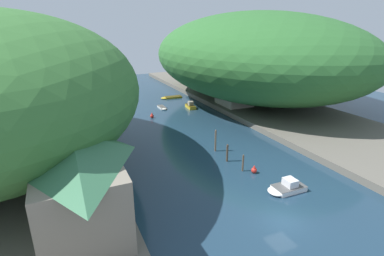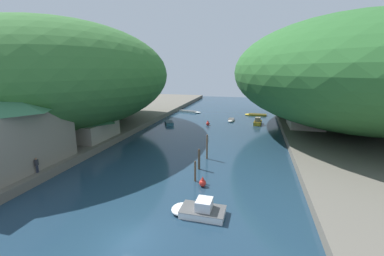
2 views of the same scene
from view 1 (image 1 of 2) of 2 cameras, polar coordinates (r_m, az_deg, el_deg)
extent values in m
plane|color=#1E384C|center=(55.22, -3.67, -0.20)|extent=(130.00, 130.00, 0.00)
cube|color=#666056|center=(52.27, -29.59, -3.35)|extent=(22.00, 120.00, 1.00)
cube|color=#666056|center=(67.25, 16.16, 3.08)|extent=(22.00, 120.00, 1.00)
ellipsoid|color=#2D662D|center=(74.82, 11.85, 13.31)|extent=(43.71, 61.19, 20.27)
cube|color=gray|center=(29.15, -20.62, -10.99)|extent=(6.88, 12.78, 6.52)
pyramid|color=#38704C|center=(27.33, -21.67, -3.12)|extent=(7.43, 13.80, 2.10)
cube|color=gray|center=(42.06, -21.06, -4.52)|extent=(5.96, 8.00, 2.63)
pyramid|color=#38704C|center=(41.33, -21.39, -1.94)|extent=(6.43, 8.64, 1.41)
cube|color=#B2A899|center=(68.53, 8.00, 5.61)|extent=(5.98, 7.34, 2.84)
pyramid|color=brown|center=(68.03, 8.09, 7.51)|extent=(6.45, 7.93, 1.79)
cube|color=white|center=(75.11, -17.31, 4.38)|extent=(5.38, 2.99, 0.41)
ellipsoid|color=white|center=(74.68, -15.35, 4.49)|extent=(2.90, 2.14, 0.41)
cube|color=#525252|center=(75.06, -17.32, 4.54)|extent=(5.49, 3.05, 0.03)
cube|color=white|center=(37.17, 17.94, -10.84)|extent=(3.68, 2.22, 0.57)
ellipsoid|color=white|center=(36.10, 15.70, -11.55)|extent=(1.86, 2.08, 0.57)
cube|color=#525252|center=(37.02, 17.99, -10.44)|extent=(3.75, 2.27, 0.03)
cube|color=silver|center=(36.89, 18.19, -9.82)|extent=(1.30, 1.53, 0.88)
cube|color=gold|center=(68.85, -0.28, 4.08)|extent=(1.83, 3.62, 0.69)
ellipsoid|color=gold|center=(70.45, -0.75, 4.43)|extent=(1.60, 1.87, 0.69)
cube|color=#4C3E0E|center=(68.76, -0.28, 4.37)|extent=(1.86, 3.69, 0.03)
cube|color=#9E937F|center=(68.55, -0.25, 4.71)|extent=(1.17, 1.31, 0.92)
cube|color=teal|center=(59.36, -15.10, 0.88)|extent=(3.02, 3.94, 0.64)
ellipsoid|color=teal|center=(60.78, -16.12, 1.21)|extent=(2.13, 2.28, 0.64)
cube|color=#132A33|center=(59.26, -15.12, 1.19)|extent=(3.08, 4.01, 0.03)
cube|color=gold|center=(78.81, -3.63, 5.88)|extent=(4.41, 2.16, 0.38)
ellipsoid|color=gold|center=(78.16, -5.14, 5.73)|extent=(2.24, 1.98, 0.38)
cube|color=#4C3E0E|center=(78.76, -3.63, 6.02)|extent=(4.50, 2.20, 0.03)
cube|color=silver|center=(69.24, -5.77, 3.96)|extent=(1.29, 2.93, 0.42)
ellipsoid|color=silver|center=(67.92, -5.35, 3.67)|extent=(1.21, 1.47, 0.42)
cube|color=#504E4A|center=(69.18, -5.78, 4.13)|extent=(1.32, 2.99, 0.03)
cylinder|color=brown|center=(39.86, 9.68, -6.66)|extent=(0.22, 0.22, 2.21)
sphere|color=brown|center=(39.38, 9.77, -5.16)|extent=(0.20, 0.20, 0.20)
cylinder|color=#4C3D2D|center=(42.25, 6.72, -4.81)|extent=(0.29, 0.29, 2.42)
sphere|color=#4C3D2D|center=(41.76, 6.79, -3.23)|extent=(0.26, 0.26, 0.26)
cylinder|color=brown|center=(45.25, 4.50, -2.49)|extent=(0.26, 0.26, 3.25)
sphere|color=brown|center=(44.66, 4.56, -0.49)|extent=(0.23, 0.23, 0.23)
sphere|color=red|center=(39.98, 11.73, -7.90)|extent=(0.74, 0.74, 0.74)
cone|color=red|center=(39.73, 11.79, -7.18)|extent=(0.37, 0.37, 0.37)
sphere|color=red|center=(62.11, -7.64, 2.26)|extent=(0.77, 0.77, 0.77)
cone|color=red|center=(61.95, -7.66, 2.77)|extent=(0.38, 0.38, 0.38)
cylinder|color=#282D3D|center=(41.61, -18.07, -5.76)|extent=(0.13, 0.13, 0.85)
cylinder|color=#282D3D|center=(41.77, -18.14, -5.66)|extent=(0.13, 0.13, 0.85)
cube|color=#B2231E|center=(41.40, -18.21, -4.79)|extent=(0.27, 0.41, 0.62)
sphere|color=beige|center=(41.24, -18.27, -4.25)|extent=(0.22, 0.22, 0.22)
cylinder|color=#282D3D|center=(30.56, -12.92, -14.90)|extent=(0.13, 0.13, 0.85)
cylinder|color=#282D3D|center=(30.71, -12.98, -14.72)|extent=(0.13, 0.13, 0.85)
cube|color=#2D2D33|center=(30.24, -13.05, -13.66)|extent=(0.23, 0.39, 0.62)
sphere|color=#9E7051|center=(30.01, -13.11, -12.98)|extent=(0.22, 0.22, 0.22)
camera|label=2|loc=(27.75, 54.48, -2.09)|focal=24.00mm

